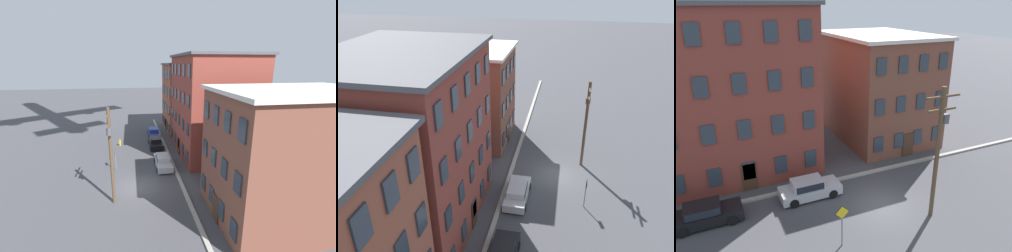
# 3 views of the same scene
# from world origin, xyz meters

# --- Properties ---
(ground_plane) EXTENTS (200.00, 200.00, 0.00)m
(ground_plane) POSITION_xyz_m (0.00, 0.00, 0.00)
(ground_plane) COLOR #424247
(kerb_strip) EXTENTS (56.00, 0.36, 0.16)m
(kerb_strip) POSITION_xyz_m (0.00, 4.50, 0.08)
(kerb_strip) COLOR #9E998E
(kerb_strip) RESTS_ON ground_plane
(apartment_midblock) EXTENTS (12.47, 9.57, 13.41)m
(apartment_midblock) POSITION_xyz_m (-7.94, 10.53, 6.72)
(apartment_midblock) COLOR brown
(apartment_midblock) RESTS_ON ground_plane
(apartment_far) EXTENTS (8.79, 12.08, 10.46)m
(apartment_far) POSITION_xyz_m (6.19, 11.78, 5.25)
(apartment_far) COLOR brown
(apartment_far) RESTS_ON ground_plane
(car_silver) EXTENTS (4.40, 1.92, 1.43)m
(car_silver) POSITION_xyz_m (-4.25, 3.22, 0.75)
(car_silver) COLOR #B7B7BC
(car_silver) RESTS_ON ground_plane
(caution_sign) EXTENTS (0.89, 0.08, 2.74)m
(caution_sign) POSITION_xyz_m (-4.17, -2.41, 1.82)
(caution_sign) COLOR slate
(caution_sign) RESTS_ON ground_plane
(utility_pole) EXTENTS (2.40, 0.44, 8.80)m
(utility_pole) POSITION_xyz_m (2.43, -2.21, 4.95)
(utility_pole) COLOR brown
(utility_pole) RESTS_ON ground_plane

